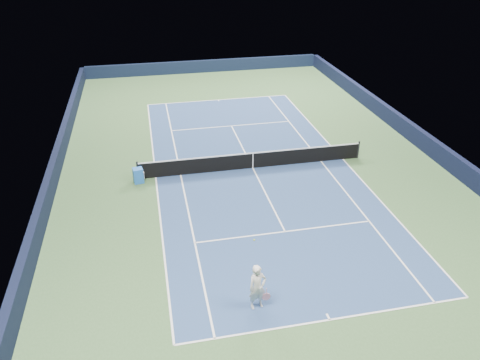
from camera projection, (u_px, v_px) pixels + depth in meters
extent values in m
plane|color=#375830|center=(253.00, 168.00, 26.69)|extent=(40.00, 40.00, 0.00)
cube|color=black|center=(204.00, 66.00, 43.39)|extent=(22.00, 0.35, 1.10)
cube|color=black|center=(426.00, 143.00, 28.37)|extent=(0.35, 40.00, 1.10)
cube|color=black|center=(52.00, 178.00, 24.47)|extent=(0.35, 40.00, 1.10)
cube|color=navy|center=(253.00, 168.00, 26.69)|extent=(10.97, 23.77, 0.01)
cube|color=white|center=(218.00, 100.00, 36.85)|extent=(10.97, 0.08, 0.00)
cube|color=white|center=(330.00, 320.00, 16.51)|extent=(10.97, 0.08, 0.00)
cube|color=white|center=(343.00, 159.00, 27.67)|extent=(0.08, 23.77, 0.00)
cube|color=white|center=(156.00, 177.00, 25.70)|extent=(0.08, 23.77, 0.00)
cube|color=white|center=(321.00, 161.00, 27.42)|extent=(0.08, 23.77, 0.00)
cube|color=white|center=(181.00, 175.00, 25.94)|extent=(0.08, 23.77, 0.00)
cube|color=white|center=(231.00, 126.00, 32.16)|extent=(8.23, 0.08, 0.00)
cube|color=white|center=(285.00, 232.00, 21.20)|extent=(8.23, 0.08, 0.00)
cube|color=white|center=(253.00, 168.00, 26.68)|extent=(0.08, 12.80, 0.00)
cube|color=white|center=(219.00, 100.00, 36.73)|extent=(0.08, 0.30, 0.00)
cube|color=white|center=(328.00, 317.00, 16.64)|extent=(0.08, 0.30, 0.00)
cylinder|color=black|center=(138.00, 170.00, 25.28)|extent=(0.10, 0.10, 1.07)
cylinder|color=black|center=(358.00, 150.00, 27.58)|extent=(0.10, 0.10, 1.07)
cube|color=black|center=(253.00, 161.00, 26.47)|extent=(12.80, 0.03, 0.91)
cube|color=white|center=(253.00, 153.00, 26.23)|extent=(12.80, 0.04, 0.06)
cube|color=white|center=(253.00, 161.00, 26.47)|extent=(0.05, 0.04, 0.91)
cube|color=blue|center=(138.00, 175.00, 25.03)|extent=(0.58, 0.54, 0.84)
cube|color=white|center=(144.00, 174.00, 25.06)|extent=(0.06, 0.37, 0.37)
imported|color=silver|center=(257.00, 287.00, 16.65)|extent=(0.75, 0.57, 1.83)
cylinder|color=pink|center=(266.00, 292.00, 16.77)|extent=(0.03, 0.03, 0.30)
cylinder|color=black|center=(266.00, 297.00, 16.89)|extent=(0.30, 0.02, 0.30)
cylinder|color=pink|center=(266.00, 297.00, 16.89)|extent=(0.32, 0.03, 0.32)
sphere|color=#B2C82A|center=(254.00, 240.00, 16.87)|extent=(0.07, 0.07, 0.07)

